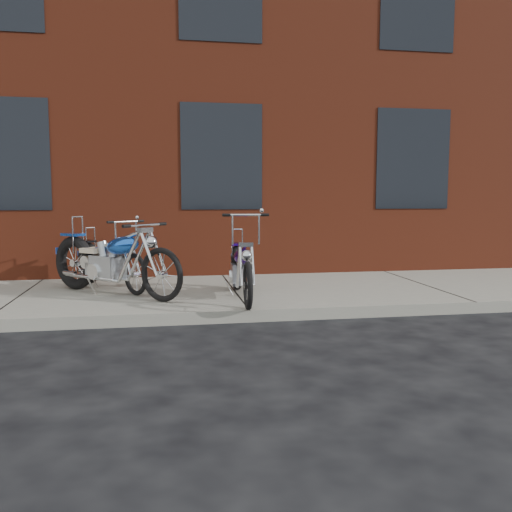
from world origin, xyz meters
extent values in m
plane|color=black|center=(0.00, 0.00, 0.00)|extent=(120.00, 120.00, 0.00)
cube|color=gray|center=(0.00, 1.50, 0.07)|extent=(22.00, 3.00, 0.15)
cube|color=maroon|center=(0.00, 8.00, 4.00)|extent=(22.00, 10.00, 8.00)
torus|color=black|center=(0.04, 1.35, 0.48)|extent=(0.16, 0.67, 0.66)
torus|color=black|center=(-0.02, -0.10, 0.45)|extent=(0.09, 0.60, 0.60)
cube|color=#ABABAB|center=(0.02, 0.76, 0.47)|extent=(0.27, 0.38, 0.28)
ellipsoid|color=#350D7B|center=(0.01, 0.50, 0.74)|extent=(0.26, 0.52, 0.28)
cube|color=black|center=(0.03, 1.00, 0.66)|extent=(0.23, 0.27, 0.06)
cylinder|color=silver|center=(-0.02, 0.02, 0.69)|extent=(0.05, 0.27, 0.50)
cylinder|color=silver|center=(-0.01, 0.13, 1.30)|extent=(0.51, 0.05, 0.03)
cylinder|color=silver|center=(0.04, 1.27, 0.83)|extent=(0.02, 0.02, 0.44)
cylinder|color=silver|center=(0.14, 0.95, 0.35)|extent=(0.08, 0.83, 0.04)
torus|color=black|center=(-2.19, 1.81, 0.55)|extent=(0.69, 0.66, 0.79)
torus|color=black|center=(-0.93, 0.63, 0.51)|extent=(0.58, 0.55, 0.72)
cube|color=#ABABAB|center=(-1.67, 1.33, 0.54)|extent=(0.53, 0.53, 0.33)
ellipsoid|color=blue|center=(-1.45, 1.12, 0.86)|extent=(0.64, 0.62, 0.34)
cube|color=beige|center=(-1.88, 1.52, 0.76)|extent=(0.41, 0.40, 0.07)
cylinder|color=silver|center=(-1.03, 0.72, 0.80)|extent=(0.26, 0.25, 0.59)
cylinder|color=silver|center=(-1.13, 0.81, 1.15)|extent=(0.44, 0.47, 0.03)
cylinder|color=silver|center=(-2.13, 1.75, 0.97)|extent=(0.03, 0.03, 0.53)
cylinder|color=silver|center=(-1.76, 1.59, 0.39)|extent=(0.76, 0.72, 0.05)
torus|color=black|center=(-2.11, 2.36, 0.48)|extent=(0.46, 0.62, 0.65)
torus|color=black|center=(-1.33, 1.16, 0.44)|extent=(0.37, 0.53, 0.59)
cube|color=#ABABAB|center=(-1.79, 1.87, 0.47)|extent=(0.41, 0.44, 0.27)
ellipsoid|color=black|center=(-1.65, 1.66, 0.73)|extent=(0.47, 0.55, 0.28)
cube|color=black|center=(-1.92, 2.07, 0.65)|extent=(0.32, 0.33, 0.05)
cylinder|color=silver|center=(-1.40, 1.26, 0.68)|extent=(0.17, 0.24, 0.49)
cylinder|color=silver|center=(-1.46, 1.35, 1.17)|extent=(0.43, 0.29, 0.03)
cylinder|color=silver|center=(-2.07, 2.30, 0.82)|extent=(0.03, 0.03, 0.44)
cylinder|color=silver|center=(-1.81, 2.10, 0.35)|extent=(0.48, 0.71, 0.04)
camera|label=1|loc=(-1.02, -6.36, 1.52)|focal=38.00mm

